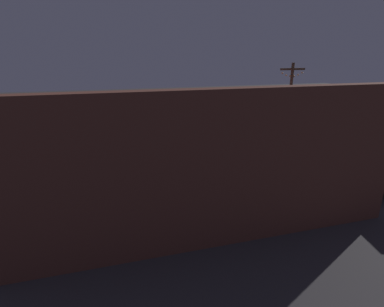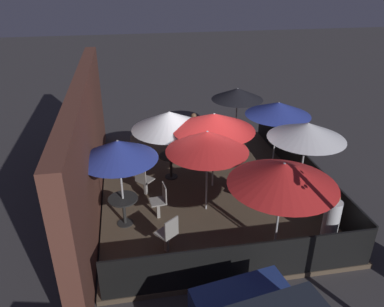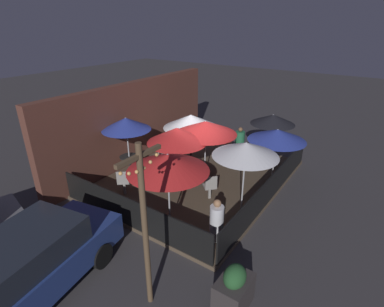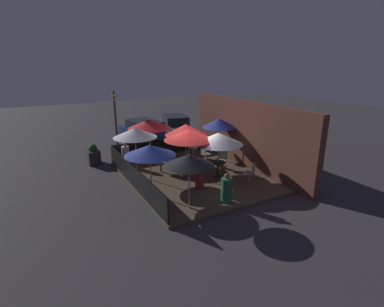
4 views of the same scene
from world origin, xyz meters
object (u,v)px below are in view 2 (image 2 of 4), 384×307
at_px(patio_umbrella_0, 170,120).
at_px(patio_umbrella_4, 278,109).
at_px(dining_table_0, 171,160).
at_px(patio_umbrella_1, 118,150).
at_px(patron_1, 331,220).
at_px(patio_umbrella_7, 307,131).
at_px(patron_0, 210,148).
at_px(patio_umbrella_3, 283,174).
at_px(patio_umbrella_5, 207,141).
at_px(patio_chair_3, 143,180).
at_px(patio_chair_1, 168,233).
at_px(patio_umbrella_2, 237,94).
at_px(patio_umbrella_6, 214,122).
at_px(patio_chair_2, 139,147).
at_px(dining_table_1, 123,204).
at_px(patio_chair_4, 258,190).
at_px(patio_chair_0, 160,200).
at_px(patron_2, 194,130).

height_order(patio_umbrella_0, patio_umbrella_4, patio_umbrella_0).
bearing_deg(dining_table_0, patio_umbrella_1, 145.69).
xyz_separation_m(dining_table_0, patron_1, (-3.60, -3.31, -0.02)).
relative_size(patio_umbrella_7, patron_0, 1.99).
xyz_separation_m(patio_umbrella_3, patio_umbrella_7, (1.89, -1.41, 0.06)).
distance_m(patio_umbrella_3, patio_umbrella_4, 4.45).
bearing_deg(patron_1, patio_umbrella_5, -115.64).
bearing_deg(patio_chair_3, patio_chair_1, -125.73).
relative_size(patio_umbrella_4, patio_umbrella_7, 0.91).
height_order(patio_umbrella_2, patio_umbrella_6, patio_umbrella_6).
bearing_deg(patio_umbrella_6, patron_1, -142.99).
relative_size(patio_umbrella_2, dining_table_0, 2.76).
relative_size(patio_umbrella_1, patio_chair_2, 2.48).
distance_m(patio_umbrella_2, patio_umbrella_7, 4.08).
bearing_deg(dining_table_1, patio_chair_4, -87.07).
bearing_deg(patio_umbrella_7, patio_umbrella_2, 9.02).
xyz_separation_m(patio_umbrella_0, patio_umbrella_1, (-2.13, 1.45, 0.20)).
distance_m(patio_umbrella_6, patio_chair_1, 3.46).
xyz_separation_m(patio_umbrella_4, patio_umbrella_6, (-1.06, 2.30, 0.13)).
relative_size(patio_chair_3, patron_1, 0.73).
height_order(patio_umbrella_6, patio_chair_4, patio_umbrella_6).
distance_m(patio_umbrella_6, patron_1, 3.89).
bearing_deg(patio_umbrella_6, patio_chair_4, -141.56).
height_order(patio_chair_3, patio_chair_4, patio_chair_3).
xyz_separation_m(patio_chair_1, patio_chair_4, (1.43, -2.61, -0.03)).
bearing_deg(patio_chair_3, patio_umbrella_7, -58.94).
xyz_separation_m(patio_chair_1, patron_0, (4.09, -1.88, -0.00)).
xyz_separation_m(patron_0, patron_1, (-4.32, -1.92, 0.04)).
bearing_deg(patio_umbrella_2, patron_0, 137.66).
xyz_separation_m(patio_umbrella_2, patio_umbrella_5, (-3.95, 1.94, 0.12)).
relative_size(patio_umbrella_2, patio_umbrella_7, 0.89).
bearing_deg(patio_chair_0, patio_umbrella_3, 136.35).
height_order(patio_umbrella_2, patron_2, patio_umbrella_2).
height_order(dining_table_0, patron_2, patron_2).
bearing_deg(dining_table_1, patron_1, -107.17).
distance_m(patio_umbrella_3, patio_chair_1, 2.84).
distance_m(patio_umbrella_0, patron_1, 5.06).
height_order(patron_0, patron_2, patron_2).
xyz_separation_m(dining_table_0, patio_chair_1, (-3.37, 0.49, -0.06)).
bearing_deg(patron_2, patio_umbrella_3, -27.50).
bearing_deg(patio_chair_1, patio_umbrella_4, -84.25).
height_order(patio_umbrella_2, patio_umbrella_5, patio_umbrella_5).
bearing_deg(patron_0, patio_umbrella_4, -113.86).
xyz_separation_m(patio_umbrella_4, patio_umbrella_7, (-2.27, 0.16, 0.21)).
height_order(patio_umbrella_3, patron_2, patio_umbrella_3).
bearing_deg(dining_table_0, patron_1, -137.39).
height_order(patio_umbrella_2, patio_chair_4, patio_umbrella_2).
relative_size(dining_table_0, patio_chair_1, 0.79).
relative_size(dining_table_1, patron_0, 0.64).
distance_m(patio_umbrella_0, patio_umbrella_3, 4.26).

